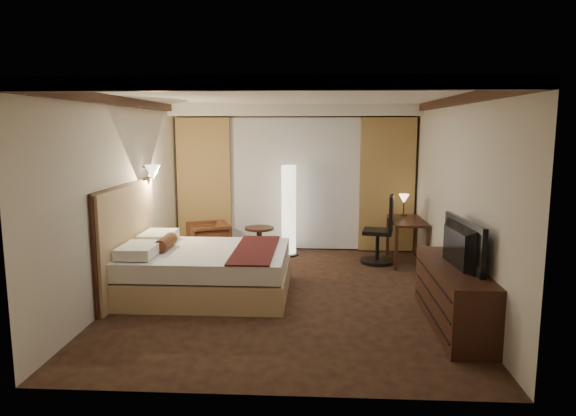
# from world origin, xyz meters

# --- Properties ---
(floor) EXTENTS (4.50, 5.50, 0.01)m
(floor) POSITION_xyz_m (0.00, 0.00, 0.00)
(floor) COLOR black
(floor) RESTS_ON ground
(ceiling) EXTENTS (4.50, 5.50, 0.01)m
(ceiling) POSITION_xyz_m (0.00, 0.00, 2.70)
(ceiling) COLOR white
(ceiling) RESTS_ON back_wall
(back_wall) EXTENTS (4.50, 0.02, 2.70)m
(back_wall) POSITION_xyz_m (0.00, 2.75, 1.35)
(back_wall) COLOR beige
(back_wall) RESTS_ON floor
(left_wall) EXTENTS (0.02, 5.50, 2.70)m
(left_wall) POSITION_xyz_m (-2.25, 0.00, 1.35)
(left_wall) COLOR beige
(left_wall) RESTS_ON floor
(right_wall) EXTENTS (0.02, 5.50, 2.70)m
(right_wall) POSITION_xyz_m (2.25, 0.00, 1.35)
(right_wall) COLOR beige
(right_wall) RESTS_ON floor
(crown_molding) EXTENTS (4.50, 5.50, 0.12)m
(crown_molding) POSITION_xyz_m (0.00, 0.00, 2.64)
(crown_molding) COLOR black
(crown_molding) RESTS_ON ceiling
(soffit) EXTENTS (4.50, 0.50, 0.20)m
(soffit) POSITION_xyz_m (0.00, 2.50, 2.60)
(soffit) COLOR white
(soffit) RESTS_ON ceiling
(curtain_sheer) EXTENTS (2.48, 0.04, 2.45)m
(curtain_sheer) POSITION_xyz_m (0.00, 2.67, 1.25)
(curtain_sheer) COLOR silver
(curtain_sheer) RESTS_ON back_wall
(curtain_left_drape) EXTENTS (1.00, 0.14, 2.45)m
(curtain_left_drape) POSITION_xyz_m (-1.70, 2.61, 1.25)
(curtain_left_drape) COLOR tan
(curtain_left_drape) RESTS_ON back_wall
(curtain_right_drape) EXTENTS (1.00, 0.14, 2.45)m
(curtain_right_drape) POSITION_xyz_m (1.70, 2.61, 1.25)
(curtain_right_drape) COLOR tan
(curtain_right_drape) RESTS_ON back_wall
(wall_sconce) EXTENTS (0.24, 0.24, 0.24)m
(wall_sconce) POSITION_xyz_m (-2.09, 0.82, 1.62)
(wall_sconce) COLOR white
(wall_sconce) RESTS_ON left_wall
(bed) EXTENTS (2.20, 1.72, 0.65)m
(bed) POSITION_xyz_m (-1.09, -0.04, 0.32)
(bed) COLOR white
(bed) RESTS_ON floor
(headboard) EXTENTS (0.12, 2.02, 1.50)m
(headboard) POSITION_xyz_m (-2.20, -0.04, 0.75)
(headboard) COLOR tan
(headboard) RESTS_ON floor
(armchair) EXTENTS (0.86, 0.89, 0.71)m
(armchair) POSITION_xyz_m (-1.49, 1.88, 0.36)
(armchair) COLOR #4A2216
(armchair) RESTS_ON floor
(side_table) EXTENTS (0.51, 0.51, 0.56)m
(side_table) POSITION_xyz_m (-0.59, 1.93, 0.28)
(side_table) COLOR black
(side_table) RESTS_ON floor
(floor_lamp) EXTENTS (0.35, 0.35, 1.65)m
(floor_lamp) POSITION_xyz_m (-0.09, 2.20, 0.82)
(floor_lamp) COLOR white
(floor_lamp) RESTS_ON floor
(desk) EXTENTS (0.55, 1.12, 0.75)m
(desk) POSITION_xyz_m (1.95, 1.80, 0.38)
(desk) COLOR black
(desk) RESTS_ON floor
(desk_lamp) EXTENTS (0.18, 0.18, 0.34)m
(desk_lamp) POSITION_xyz_m (1.95, 2.21, 0.92)
(desk_lamp) COLOR #FFD899
(desk_lamp) RESTS_ON desk
(office_chair) EXTENTS (0.67, 0.67, 1.18)m
(office_chair) POSITION_xyz_m (1.45, 1.75, 0.59)
(office_chair) COLOR black
(office_chair) RESTS_ON floor
(dresser) EXTENTS (0.50, 1.88, 0.73)m
(dresser) POSITION_xyz_m (2.00, -1.06, 0.37)
(dresser) COLOR black
(dresser) RESTS_ON floor
(television) EXTENTS (0.76, 1.21, 0.15)m
(television) POSITION_xyz_m (1.97, -1.06, 1.07)
(television) COLOR black
(television) RESTS_ON dresser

